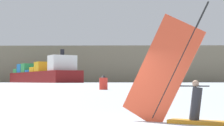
# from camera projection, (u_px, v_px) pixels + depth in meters

# --- Properties ---
(ground_plane) EXTENTS (4000.00, 4000.00, 0.00)m
(ground_plane) POSITION_uv_depth(u_px,v_px,m) (100.00, 125.00, 12.41)
(ground_plane) COLOR #9EA8B2
(windsurfer) EXTENTS (4.00, 2.03, 4.17)m
(windsurfer) POSITION_uv_depth(u_px,v_px,m) (182.00, 92.00, 13.09)
(windsurfer) COLOR orange
(windsurfer) RESTS_ON ground_plane
(cargo_ship) EXTENTS (113.66, 149.47, 32.75)m
(cargo_ship) POSITION_uv_depth(u_px,v_px,m) (42.00, 74.00, 442.78)
(cargo_ship) COLOR maroon
(cargo_ship) RESTS_ON ground_plane
(distant_headland) EXTENTS (642.75, 502.70, 50.09)m
(distant_headland) POSITION_uv_depth(u_px,v_px,m) (58.00, 69.00, 771.74)
(distant_headland) COLOR #756B56
(distant_headland) RESTS_ON ground_plane
(channel_buoy) EXTENTS (1.37, 1.37, 2.47)m
(channel_buoy) POSITION_uv_depth(u_px,v_px,m) (103.00, 83.00, 65.61)
(channel_buoy) COLOR red
(channel_buoy) RESTS_ON ground_plane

